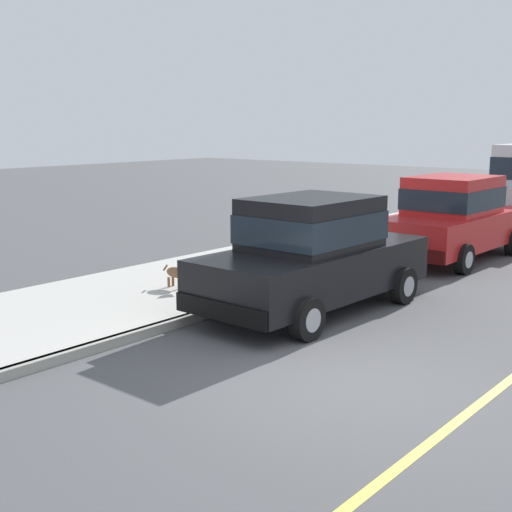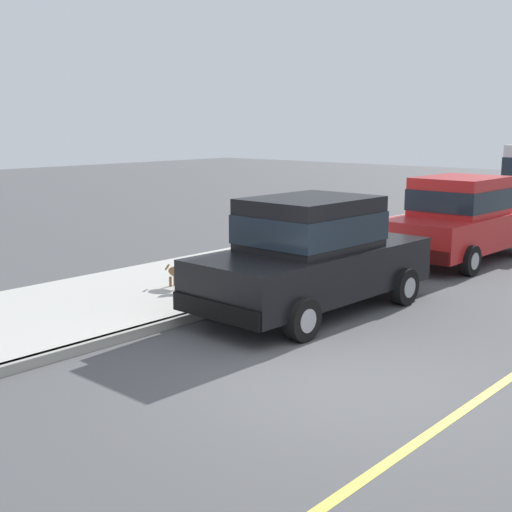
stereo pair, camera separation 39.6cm
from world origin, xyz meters
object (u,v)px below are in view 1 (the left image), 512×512
object	(u,v)px
car_red_sedan	(453,217)
fire_hydrant	(327,250)
car_black_sedan	(313,253)
dog_brown	(179,272)

from	to	relation	value
car_red_sedan	fire_hydrant	distance (m)	3.36
car_red_sedan	car_black_sedan	bearing A→B (deg)	-89.03
car_black_sedan	dog_brown	world-z (taller)	car_black_sedan
car_black_sedan	dog_brown	size ratio (longest dim) A/B	6.15
dog_brown	fire_hydrant	xyz separation A→B (m)	(0.96, 3.41, 0.05)
car_black_sedan	car_red_sedan	world-z (taller)	same
car_black_sedan	car_red_sedan	distance (m)	5.75
car_black_sedan	fire_hydrant	distance (m)	3.19
car_black_sedan	fire_hydrant	xyz separation A→B (m)	(-1.54, 2.75, -0.51)
fire_hydrant	car_black_sedan	bearing A→B (deg)	-60.79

